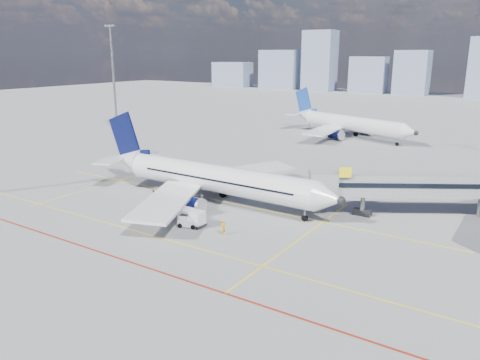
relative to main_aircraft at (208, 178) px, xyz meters
The scene contains 11 objects.
ground 8.13m from the main_aircraft, 74.41° to the right, with size 420.00×420.00×0.00m, color gray.
apron_markings 11.65m from the main_aircraft, 82.67° to the right, with size 90.00×35.12×0.01m.
jet_bridge 27.31m from the main_aircraft, 20.85° to the left, with size 23.55×15.78×6.30m.
floodlight_mast_nw 63.18m from the main_aircraft, 148.24° to the left, with size 3.20×0.61×25.45m.
distant_skyline 182.98m from the main_aircraft, 89.69° to the left, with size 253.86×15.44×30.06m.
main_aircraft is the anchor object (origin of this frame).
second_aircraft 57.18m from the main_aircraft, 92.26° to the left, with size 34.86×29.60×10.71m.
baggage_tug 10.09m from the main_aircraft, 67.53° to the right, with size 2.44×1.87×1.52m.
cargo_dolly 9.53m from the main_aircraft, 65.33° to the right, with size 3.50×1.76×1.86m.
belt_loader 7.10m from the main_aircraft, 161.50° to the right, with size 5.19×2.97×2.12m.
ramp_worker 12.57m from the main_aircraft, 45.85° to the right, with size 0.64×0.42×1.75m, color gold.
Camera 1 is at (33.86, -40.29, 19.09)m, focal length 35.00 mm.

